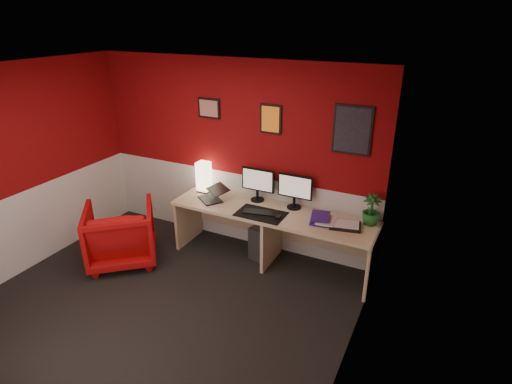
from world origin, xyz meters
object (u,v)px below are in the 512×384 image
(desk, at_px, (271,237))
(zen_tray, at_px, (345,226))
(potted_plant, at_px, (371,210))
(armchair, at_px, (121,234))
(monitor_left, at_px, (257,180))
(monitor_right, at_px, (295,186))
(pc_tower, at_px, (264,239))
(laptop, at_px, (210,192))
(shoji_lamp, at_px, (204,178))

(desk, distance_m, zen_tray, 1.00)
(potted_plant, height_order, armchair, potted_plant)
(monitor_left, bearing_deg, potted_plant, -0.82)
(monitor_right, bearing_deg, potted_plant, -1.30)
(monitor_left, relative_size, monitor_right, 1.00)
(desk, distance_m, pc_tower, 0.26)
(laptop, bearing_deg, pc_tower, 50.13)
(desk, height_order, pc_tower, desk)
(monitor_right, height_order, armchair, monitor_right)
(monitor_right, bearing_deg, pc_tower, -167.51)
(desk, height_order, laptop, laptop)
(laptop, bearing_deg, shoji_lamp, 171.93)
(monitor_left, height_order, armchair, monitor_left)
(monitor_right, relative_size, zen_tray, 1.66)
(laptop, bearing_deg, desk, 38.23)
(shoji_lamp, relative_size, monitor_left, 0.69)
(laptop, bearing_deg, monitor_left, 60.75)
(laptop, distance_m, potted_plant, 2.04)
(monitor_left, height_order, zen_tray, monitor_left)
(shoji_lamp, xyz_separation_m, potted_plant, (2.25, 0.03, -0.02))
(desk, distance_m, monitor_left, 0.76)
(desk, bearing_deg, laptop, -177.40)
(armchair, bearing_deg, desk, 164.78)
(monitor_right, height_order, zen_tray, monitor_right)
(shoji_lamp, distance_m, pc_tower, 1.17)
(potted_plant, distance_m, pc_tower, 1.49)
(desk, relative_size, monitor_right, 4.48)
(potted_plant, bearing_deg, pc_tower, -177.39)
(shoji_lamp, height_order, monitor_right, monitor_right)
(zen_tray, xyz_separation_m, potted_plant, (0.23, 0.19, 0.17))
(pc_tower, bearing_deg, zen_tray, 4.67)
(monitor_left, distance_m, pc_tower, 0.81)
(pc_tower, bearing_deg, armchair, -137.68)
(desk, height_order, zen_tray, zen_tray)
(laptop, relative_size, monitor_left, 0.57)
(monitor_left, distance_m, monitor_right, 0.51)
(zen_tray, bearing_deg, shoji_lamp, 175.28)
(monitor_right, bearing_deg, desk, -132.47)
(desk, xyz_separation_m, pc_tower, (-0.16, 0.14, -0.14))
(monitor_left, xyz_separation_m, armchair, (-1.45, -1.02, -0.63))
(monitor_right, xyz_separation_m, zen_tray, (0.71, -0.22, -0.28))
(zen_tray, bearing_deg, monitor_left, 170.06)
(desk, distance_m, laptop, 0.99)
(armchair, bearing_deg, potted_plant, 159.30)
(monitor_left, distance_m, zen_tray, 1.28)
(monitor_right, relative_size, pc_tower, 1.29)
(pc_tower, xyz_separation_m, armchair, (-1.59, -0.94, 0.16))
(desk, relative_size, shoji_lamp, 6.50)
(zen_tray, bearing_deg, potted_plant, 39.59)
(laptop, height_order, monitor_right, monitor_right)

